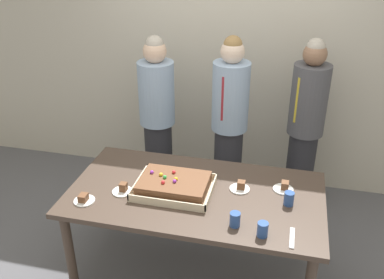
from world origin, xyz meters
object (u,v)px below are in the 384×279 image
Objects in this scene: plated_slice_near_right at (123,190)px; plated_slice_far_right at (284,187)px; party_table at (195,201)px; plated_slice_far_left at (84,199)px; person_serving_front at (229,124)px; cake_server_utensil at (292,238)px; person_striped_tie_right at (305,126)px; sheet_cake at (174,185)px; drink_cup_nearest at (289,198)px; plated_slice_near_left at (240,187)px; drink_cup_far_end at (263,229)px; person_green_shirt_behind at (157,117)px; drink_cup_middle at (235,219)px.

plated_slice_far_right is (1.15, 0.31, -0.00)m from plated_slice_near_right.
party_table is 12.38× the size of plated_slice_far_left.
party_table is 1.09× the size of person_serving_front.
cake_server_utensil is 0.12× the size of person_striped_tie_right.
cake_server_utensil is at bearing 36.13° from person_striped_tie_right.
plated_slice_near_right is at bearing -7.01° from person_striped_tie_right.
sheet_cake is 1.04m from person_serving_front.
drink_cup_nearest is at bearing 6.13° from plated_slice_near_right.
cake_server_utensil is at bearing -27.09° from party_table.
plated_slice_near_left is 1.50× the size of drink_cup_far_end.
sheet_cake is at bearing 15.54° from plated_slice_near_right.
person_green_shirt_behind reaches higher than cake_server_utensil.
person_serving_front is (-0.43, 1.37, 0.06)m from drink_cup_far_end.
sheet_cake is 0.93m from cake_server_utensil.
plated_slice_far_left is (-1.05, -0.41, -0.00)m from plated_slice_near_left.
sheet_cake is 0.76m from drink_cup_far_end.
drink_cup_middle is 1.65m from person_green_shirt_behind.
plated_slice_near_left is at bearing 129.73° from cake_server_utensil.
drink_cup_middle is 0.06× the size of person_green_shirt_behind.
drink_cup_far_end reaches higher than plated_slice_far_left.
party_table is 18.57× the size of drink_cup_far_end.
party_table is 0.80m from cake_server_utensil.
person_green_shirt_behind reaches higher than drink_cup_far_end.
cake_server_utensil is (0.19, 0.02, -0.05)m from drink_cup_far_end.
party_table is at bearing 4.48° from person_striped_tie_right.
person_striped_tie_right reaches higher than plated_slice_near_right.
drink_cup_far_end is at bearing -36.03° from party_table.
person_green_shirt_behind is at bearing -79.62° from person_serving_front.
plated_slice_far_right is 1.50× the size of drink_cup_nearest.
person_green_shirt_behind is at bearing 113.61° from sheet_cake.
plated_slice_far_right is 1.50× the size of drink_cup_far_end.
plated_slice_far_left is at bearing 176.56° from drink_cup_far_end.
cake_server_utensil is (0.08, -0.54, -0.02)m from plated_slice_far_right.
plated_slice_near_right is 0.88m from drink_cup_middle.
person_serving_front is 1.03× the size of person_green_shirt_behind.
drink_cup_nearest is 0.50× the size of cake_server_utensil.
plated_slice_near_left is 0.09× the size of person_green_shirt_behind.
plated_slice_far_right is 0.55m from cake_server_utensil.
plated_slice_near_left is 1.50× the size of drink_cup_middle.
sheet_cake reaches higher than plated_slice_near_left.
drink_cup_far_end is (0.18, -0.06, 0.00)m from drink_cup_middle.
plated_slice_far_right is (0.63, 0.18, 0.10)m from party_table.
drink_cup_nearest is 0.37m from cake_server_utensil.
plated_slice_near_left is 0.43m from drink_cup_middle.
cake_server_utensil is 1.49m from person_serving_front.
drink_cup_middle is (0.34, -0.32, 0.13)m from party_table.
drink_cup_nearest reaches higher than party_table.
person_striped_tie_right is (0.10, 1.13, 0.05)m from drink_cup_nearest.
drink_cup_nearest is (0.67, 0.00, 0.13)m from party_table.
plated_slice_near_left is at bearing 112.86° from drink_cup_far_end.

